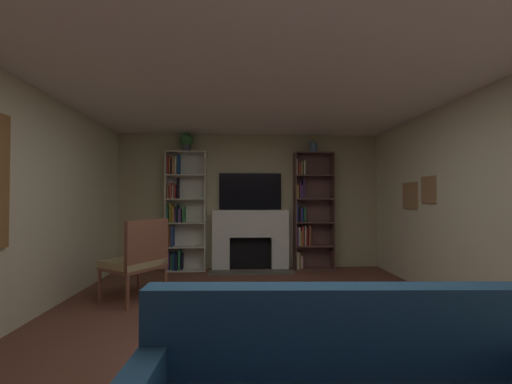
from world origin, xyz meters
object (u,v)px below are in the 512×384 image
object	(u,v)px
tv	(250,191)
armchair	(138,258)
potted_plant	(186,141)
bookshelf_left	(182,212)
fireplace	(251,238)
bookshelf_right	(309,213)
vase_with_flowers	(313,147)

from	to	relation	value
tv	armchair	distance (m)	2.51
potted_plant	tv	bearing A→B (deg)	5.82
bookshelf_left	potted_plant	world-z (taller)	potted_plant
fireplace	armchair	xyz separation A→B (m)	(-1.51, -1.69, -0.05)
bookshelf_right	vase_with_flowers	size ratio (longest dim) A/B	6.43
bookshelf_right	armchair	xyz separation A→B (m)	(-2.60, -1.71, -0.50)
bookshelf_right	potted_plant	distance (m)	2.62
potted_plant	armchair	xyz separation A→B (m)	(-0.34, -1.67, -1.81)
bookshelf_left	bookshelf_right	size ratio (longest dim) A/B	1.00
bookshelf_left	bookshelf_right	world-z (taller)	same
fireplace	tv	world-z (taller)	tv
bookshelf_right	bookshelf_left	bearing A→B (deg)	179.81
fireplace	bookshelf_right	bearing A→B (deg)	1.34
bookshelf_right	vase_with_flowers	bearing A→B (deg)	-27.27
bookshelf_right	fireplace	bearing A→B (deg)	-178.66
tv	bookshelf_right	xyz separation A→B (m)	(1.09, -0.08, -0.40)
bookshelf_left	potted_plant	bearing A→B (deg)	-31.77
vase_with_flowers	potted_plant	bearing A→B (deg)	-180.00
vase_with_flowers	tv	bearing A→B (deg)	174.19
armchair	bookshelf_right	bearing A→B (deg)	33.32
bookshelf_right	armchair	bearing A→B (deg)	-146.68
potted_plant	armchair	bearing A→B (deg)	-101.41
fireplace	vase_with_flowers	bearing A→B (deg)	-0.93
bookshelf_left	potted_plant	size ratio (longest dim) A/B	6.50
bookshelf_left	potted_plant	distance (m)	1.30
potted_plant	armchair	size ratio (longest dim) A/B	0.32
potted_plant	armchair	world-z (taller)	potted_plant
bookshelf_left	vase_with_flowers	bearing A→B (deg)	-1.23
vase_with_flowers	bookshelf_left	bearing A→B (deg)	178.77
tv	vase_with_flowers	world-z (taller)	vase_with_flowers
fireplace	bookshelf_right	distance (m)	1.18
fireplace	bookshelf_left	distance (m)	1.35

